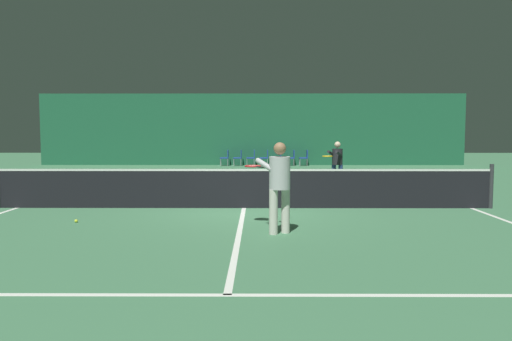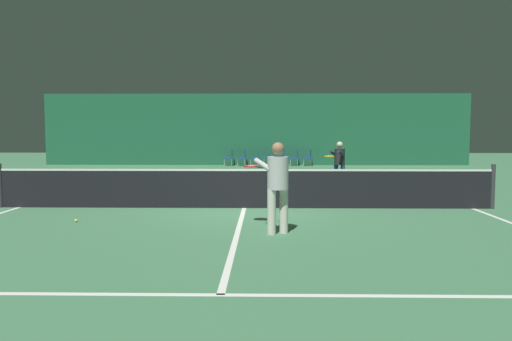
# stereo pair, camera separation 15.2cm
# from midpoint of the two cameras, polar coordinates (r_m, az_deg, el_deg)

# --- Properties ---
(ground_plane) EXTENTS (60.00, 60.00, 0.00)m
(ground_plane) POSITION_cam_midpoint_polar(r_m,az_deg,el_deg) (12.09, -1.75, -4.31)
(ground_plane) COLOR #3D704C
(backdrop_curtain) EXTENTS (23.00, 0.12, 3.86)m
(backdrop_curtain) POSITION_cam_midpoint_polar(r_m,az_deg,el_deg) (27.09, -0.60, 4.71)
(backdrop_curtain) COLOR #1E5B3D
(backdrop_curtain) RESTS_ON ground
(court_line_baseline_far) EXTENTS (11.00, 0.10, 0.00)m
(court_line_baseline_far) POSITION_cam_midpoint_polar(r_m,az_deg,el_deg) (23.92, -0.73, 0.10)
(court_line_baseline_far) COLOR silver
(court_line_baseline_far) RESTS_ON ground
(court_line_service_far) EXTENTS (8.25, 0.10, 0.00)m
(court_line_service_far) POSITION_cam_midpoint_polar(r_m,az_deg,el_deg) (18.44, -1.03, -1.23)
(court_line_service_far) COLOR silver
(court_line_service_far) RESTS_ON ground
(court_line_service_near) EXTENTS (8.25, 0.10, 0.00)m
(court_line_service_near) POSITION_cam_midpoint_polar(r_m,az_deg,el_deg) (5.86, -4.06, -14.01)
(court_line_service_near) COLOR silver
(court_line_service_near) RESTS_ON ground
(court_line_sideline_left) EXTENTS (0.10, 23.80, 0.00)m
(court_line_sideline_left) POSITION_cam_midpoint_polar(r_m,az_deg,el_deg) (13.46, -25.90, -3.86)
(court_line_sideline_left) COLOR silver
(court_line_sideline_left) RESTS_ON ground
(court_line_sideline_right) EXTENTS (0.10, 23.80, 0.00)m
(court_line_sideline_right) POSITION_cam_midpoint_polar(r_m,az_deg,el_deg) (13.10, 23.12, -3.98)
(court_line_sideline_right) COLOR silver
(court_line_sideline_right) RESTS_ON ground
(court_line_centre) EXTENTS (0.10, 12.80, 0.00)m
(court_line_centre) POSITION_cam_midpoint_polar(r_m,az_deg,el_deg) (12.09, -1.75, -4.30)
(court_line_centre) COLOR silver
(court_line_centre) RESTS_ON ground
(tennis_net) EXTENTS (12.00, 0.10, 1.07)m
(tennis_net) POSITION_cam_midpoint_polar(r_m,az_deg,el_deg) (12.02, -1.75, -1.91)
(tennis_net) COLOR black
(tennis_net) RESTS_ON ground
(player_near) EXTENTS (0.98, 1.34, 1.66)m
(player_near) POSITION_cam_midpoint_polar(r_m,az_deg,el_deg) (9.04, 2.10, -1.15)
(player_near) COLOR beige
(player_near) RESTS_ON ground
(player_far) EXTENTS (0.91, 1.28, 1.51)m
(player_far) POSITION_cam_midpoint_polar(r_m,az_deg,el_deg) (16.75, 8.97, 1.14)
(player_far) COLOR navy
(player_far) RESTS_ON ground
(courtside_chair_0) EXTENTS (0.44, 0.44, 0.84)m
(courtside_chair_0) POSITION_cam_midpoint_polar(r_m,az_deg,el_deg) (26.63, -3.64, 1.59)
(courtside_chair_0) COLOR #99999E
(courtside_chair_0) RESTS_ON ground
(courtside_chair_1) EXTENTS (0.44, 0.44, 0.84)m
(courtside_chair_1) POSITION_cam_midpoint_polar(r_m,az_deg,el_deg) (26.60, -2.13, 1.60)
(courtside_chair_1) COLOR #99999E
(courtside_chair_1) RESTS_ON ground
(courtside_chair_2) EXTENTS (0.44, 0.44, 0.84)m
(courtside_chair_2) POSITION_cam_midpoint_polar(r_m,az_deg,el_deg) (26.57, -0.62, 1.60)
(courtside_chair_2) COLOR #99999E
(courtside_chair_2) RESTS_ON ground
(courtside_chair_3) EXTENTS (0.44, 0.44, 0.84)m
(courtside_chair_3) POSITION_cam_midpoint_polar(r_m,az_deg,el_deg) (26.57, 0.90, 1.60)
(courtside_chair_3) COLOR #99999E
(courtside_chair_3) RESTS_ON ground
(courtside_chair_4) EXTENTS (0.44, 0.44, 0.84)m
(courtside_chair_4) POSITION_cam_midpoint_polar(r_m,az_deg,el_deg) (26.59, 2.42, 1.59)
(courtside_chair_4) COLOR #99999E
(courtside_chair_4) RESTS_ON ground
(courtside_chair_5) EXTENTS (0.44, 0.44, 0.84)m
(courtside_chair_5) POSITION_cam_midpoint_polar(r_m,az_deg,el_deg) (26.62, 3.93, 1.59)
(courtside_chair_5) COLOR #99999E
(courtside_chair_5) RESTS_ON ground
(courtside_chair_6) EXTENTS (0.44, 0.44, 0.84)m
(courtside_chair_6) POSITION_cam_midpoint_polar(r_m,az_deg,el_deg) (26.68, 5.44, 1.59)
(courtside_chair_6) COLOR #99999E
(courtside_chair_6) RESTS_ON ground
(tennis_ball) EXTENTS (0.07, 0.07, 0.07)m
(tennis_ball) POSITION_cam_midpoint_polar(r_m,az_deg,el_deg) (10.87, -20.24, -5.44)
(tennis_ball) COLOR #D1DB33
(tennis_ball) RESTS_ON ground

